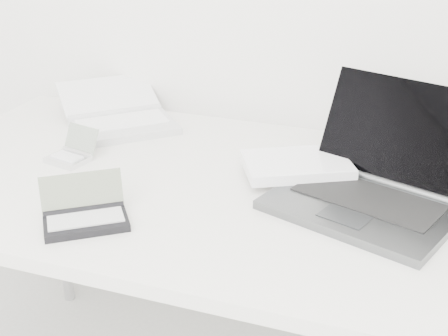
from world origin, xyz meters
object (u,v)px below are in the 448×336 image
(palmtop_charcoal, at_px, (85,215))
(desk, at_px, (243,206))
(netbook_open_white, at_px, (119,117))
(laptop_large, at_px, (352,180))

(palmtop_charcoal, bearing_deg, desk, 9.97)
(desk, bearing_deg, netbook_open_white, 150.01)
(desk, bearing_deg, palmtop_charcoal, -133.76)
(desk, bearing_deg, laptop_large, 9.90)
(laptop_large, relative_size, palmtop_charcoal, 2.77)
(desk, xyz_separation_m, netbook_open_white, (-0.44, 0.26, 0.07))
(netbook_open_white, height_order, palmtop_charcoal, palmtop_charcoal)
(netbook_open_white, bearing_deg, desk, -72.75)
(laptop_large, height_order, palmtop_charcoal, laptop_large)
(laptop_large, bearing_deg, desk, -150.99)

